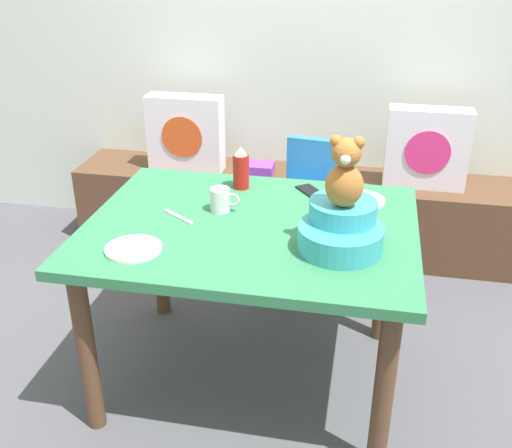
{
  "coord_description": "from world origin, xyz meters",
  "views": [
    {
      "loc": [
        0.42,
        -2.01,
        1.75
      ],
      "look_at": [
        0.0,
        0.1,
        0.69
      ],
      "focal_mm": 41.95,
      "sensor_mm": 36.0,
      "label": 1
    }
  ],
  "objects_px": {
    "pillow_floral_right": "(427,148)",
    "coffee_mug": "(221,200)",
    "dinner_plate_far": "(361,200)",
    "pillow_floral_left": "(186,133)",
    "dinner_plate_near": "(133,249)",
    "ketchup_bottle": "(241,169)",
    "dining_table": "(251,247)",
    "cell_phone": "(311,191)",
    "infant_seat_teal": "(341,229)",
    "highchair": "(308,196)",
    "book_stack": "(257,168)",
    "teddy_bear": "(345,174)"
  },
  "relations": [
    {
      "from": "pillow_floral_right",
      "to": "coffee_mug",
      "type": "relative_size",
      "value": 3.67
    },
    {
      "from": "dinner_plate_far",
      "to": "pillow_floral_left",
      "type": "bearing_deg",
      "value": 138.63
    },
    {
      "from": "pillow_floral_right",
      "to": "dinner_plate_near",
      "type": "relative_size",
      "value": 2.2
    },
    {
      "from": "ketchup_bottle",
      "to": "coffee_mug",
      "type": "distance_m",
      "value": 0.25
    },
    {
      "from": "dining_table",
      "to": "cell_phone",
      "type": "height_order",
      "value": "cell_phone"
    },
    {
      "from": "coffee_mug",
      "to": "pillow_floral_right",
      "type": "bearing_deg",
      "value": 52.29
    },
    {
      "from": "infant_seat_teal",
      "to": "ketchup_bottle",
      "type": "distance_m",
      "value": 0.65
    },
    {
      "from": "highchair",
      "to": "coffee_mug",
      "type": "height_order",
      "value": "coffee_mug"
    },
    {
      "from": "dinner_plate_near",
      "to": "highchair",
      "type": "bearing_deg",
      "value": 65.51
    },
    {
      "from": "infant_seat_teal",
      "to": "dinner_plate_far",
      "type": "height_order",
      "value": "infant_seat_teal"
    },
    {
      "from": "cell_phone",
      "to": "pillow_floral_left",
      "type": "bearing_deg",
      "value": 96.01
    },
    {
      "from": "pillow_floral_right",
      "to": "dinner_plate_near",
      "type": "distance_m",
      "value": 1.86
    },
    {
      "from": "pillow_floral_left",
      "to": "dinner_plate_near",
      "type": "relative_size",
      "value": 2.2
    },
    {
      "from": "book_stack",
      "to": "dining_table",
      "type": "bearing_deg",
      "value": -79.77
    },
    {
      "from": "infant_seat_teal",
      "to": "dinner_plate_far",
      "type": "relative_size",
      "value": 1.65
    },
    {
      "from": "highchair",
      "to": "cell_phone",
      "type": "relative_size",
      "value": 5.49
    },
    {
      "from": "highchair",
      "to": "dinner_plate_far",
      "type": "relative_size",
      "value": 3.95
    },
    {
      "from": "highchair",
      "to": "dinner_plate_far",
      "type": "xyz_separation_m",
      "value": [
        0.27,
        -0.51,
        0.22
      ]
    },
    {
      "from": "ketchup_bottle",
      "to": "dinner_plate_near",
      "type": "xyz_separation_m",
      "value": [
        -0.25,
        -0.63,
        -0.08
      ]
    },
    {
      "from": "book_stack",
      "to": "infant_seat_teal",
      "type": "distance_m",
      "value": 1.51
    },
    {
      "from": "pillow_floral_left",
      "to": "cell_phone",
      "type": "xyz_separation_m",
      "value": [
        0.83,
        -0.87,
        0.06
      ]
    },
    {
      "from": "infant_seat_teal",
      "to": "teddy_bear",
      "type": "bearing_deg",
      "value": -90.0
    },
    {
      "from": "dining_table",
      "to": "coffee_mug",
      "type": "relative_size",
      "value": 10.48
    },
    {
      "from": "pillow_floral_left",
      "to": "dinner_plate_far",
      "type": "xyz_separation_m",
      "value": [
        1.05,
        -0.92,
        0.07
      ]
    },
    {
      "from": "dining_table",
      "to": "teddy_bear",
      "type": "xyz_separation_m",
      "value": [
        0.35,
        -0.12,
        0.38
      ]
    },
    {
      "from": "teddy_bear",
      "to": "coffee_mug",
      "type": "height_order",
      "value": "teddy_bear"
    },
    {
      "from": "dining_table",
      "to": "cell_phone",
      "type": "distance_m",
      "value": 0.41
    },
    {
      "from": "book_stack",
      "to": "dinner_plate_far",
      "type": "distance_m",
      "value": 1.16
    },
    {
      "from": "pillow_floral_right",
      "to": "infant_seat_teal",
      "type": "distance_m",
      "value": 1.39
    },
    {
      "from": "dinner_plate_far",
      "to": "highchair",
      "type": "bearing_deg",
      "value": 118.09
    },
    {
      "from": "highchair",
      "to": "cell_phone",
      "type": "height_order",
      "value": "highchair"
    },
    {
      "from": "highchair",
      "to": "teddy_bear",
      "type": "height_order",
      "value": "teddy_bear"
    },
    {
      "from": "cell_phone",
      "to": "coffee_mug",
      "type": "bearing_deg",
      "value": -179.92
    },
    {
      "from": "book_stack",
      "to": "dinner_plate_near",
      "type": "relative_size",
      "value": 1.0
    },
    {
      "from": "pillow_floral_left",
      "to": "coffee_mug",
      "type": "height_order",
      "value": "pillow_floral_left"
    },
    {
      "from": "ketchup_bottle",
      "to": "dinner_plate_near",
      "type": "height_order",
      "value": "ketchup_bottle"
    },
    {
      "from": "pillow_floral_left",
      "to": "coffee_mug",
      "type": "xyz_separation_m",
      "value": [
        0.5,
        -1.12,
        0.11
      ]
    },
    {
      "from": "dinner_plate_far",
      "to": "coffee_mug",
      "type": "bearing_deg",
      "value": -159.68
    },
    {
      "from": "coffee_mug",
      "to": "dinner_plate_near",
      "type": "distance_m",
      "value": 0.44
    },
    {
      "from": "infant_seat_teal",
      "to": "dining_table",
      "type": "bearing_deg",
      "value": 160.93
    },
    {
      "from": "pillow_floral_left",
      "to": "infant_seat_teal",
      "type": "distance_m",
      "value": 1.67
    },
    {
      "from": "book_stack",
      "to": "dinner_plate_far",
      "type": "relative_size",
      "value": 1.0
    },
    {
      "from": "highchair",
      "to": "dinner_plate_near",
      "type": "xyz_separation_m",
      "value": [
        -0.49,
        -1.09,
        0.22
      ]
    },
    {
      "from": "infant_seat_teal",
      "to": "dinner_plate_far",
      "type": "bearing_deg",
      "value": 82.33
    },
    {
      "from": "teddy_bear",
      "to": "dinner_plate_far",
      "type": "bearing_deg",
      "value": 82.34
    },
    {
      "from": "dining_table",
      "to": "highchair",
      "type": "bearing_deg",
      "value": 80.51
    },
    {
      "from": "coffee_mug",
      "to": "infant_seat_teal",
      "type": "bearing_deg",
      "value": -23.43
    },
    {
      "from": "teddy_bear",
      "to": "coffee_mug",
      "type": "relative_size",
      "value": 2.08
    },
    {
      "from": "pillow_floral_left",
      "to": "coffee_mug",
      "type": "distance_m",
      "value": 1.24
    },
    {
      "from": "ketchup_bottle",
      "to": "dinner_plate_far",
      "type": "xyz_separation_m",
      "value": [
        0.52,
        -0.05,
        -0.08
      ]
    }
  ]
}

